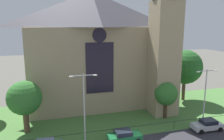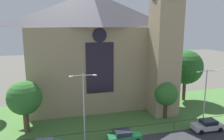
# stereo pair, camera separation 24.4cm
# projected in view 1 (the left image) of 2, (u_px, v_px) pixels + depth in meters

# --- Properties ---
(ground) EXTENTS (160.00, 160.00, 0.00)m
(ground) POSITION_uv_depth(u_px,v_px,m) (114.00, 113.00, 36.71)
(ground) COLOR #56544C
(grass_verge) EXTENTS (120.00, 20.00, 0.01)m
(grass_verge) POSITION_uv_depth(u_px,v_px,m) (118.00, 118.00, 34.81)
(grass_verge) COLOR #477538
(grass_verge) RESTS_ON ground
(church_building) EXTENTS (23.20, 16.20, 26.00)m
(church_building) POSITION_uv_depth(u_px,v_px,m) (98.00, 48.00, 39.68)
(church_building) COLOR tan
(church_building) RESTS_ON ground
(iron_railing) EXTENTS (35.52, 0.07, 1.13)m
(iron_railing) POSITION_uv_depth(u_px,v_px,m) (113.00, 130.00, 28.84)
(iron_railing) COLOR black
(iron_railing) RESTS_ON ground
(tree_right_far) EXTENTS (6.48, 6.48, 9.77)m
(tree_right_far) POSITION_uv_depth(u_px,v_px,m) (185.00, 67.00, 42.15)
(tree_right_far) COLOR brown
(tree_right_far) RESTS_ON ground
(tree_right_near) EXTENTS (3.56, 3.56, 5.76)m
(tree_right_near) POSITION_uv_depth(u_px,v_px,m) (166.00, 94.00, 34.24)
(tree_right_near) COLOR #423021
(tree_right_near) RESTS_ON ground
(tree_left_near) EXTENTS (4.58, 4.58, 7.15)m
(tree_left_near) POSITION_uv_depth(u_px,v_px,m) (24.00, 98.00, 29.52)
(tree_left_near) COLOR brown
(tree_left_near) RESTS_ON ground
(streetlamp_near) EXTENTS (3.37, 0.26, 8.69)m
(streetlamp_near) POSITION_uv_depth(u_px,v_px,m) (84.00, 100.00, 26.90)
(streetlamp_near) COLOR #B2B2B7
(streetlamp_near) RESTS_ON ground
(streetlamp_far) EXTENTS (3.37, 0.26, 8.30)m
(streetlamp_far) POSITION_uv_depth(u_px,v_px,m) (205.00, 91.00, 31.35)
(streetlamp_far) COLOR #B2B2B7
(streetlamp_far) RESTS_ON ground
(parked_car_green) EXTENTS (4.21, 2.04, 1.51)m
(parked_car_green) POSITION_uv_depth(u_px,v_px,m) (124.00, 136.00, 27.80)
(parked_car_green) COLOR #196033
(parked_car_green) RESTS_ON ground
(parked_car_silver) EXTENTS (4.25, 2.11, 1.51)m
(parked_car_silver) POSITION_uv_depth(u_px,v_px,m) (207.00, 125.00, 30.87)
(parked_car_silver) COLOR #B7B7BC
(parked_car_silver) RESTS_ON ground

